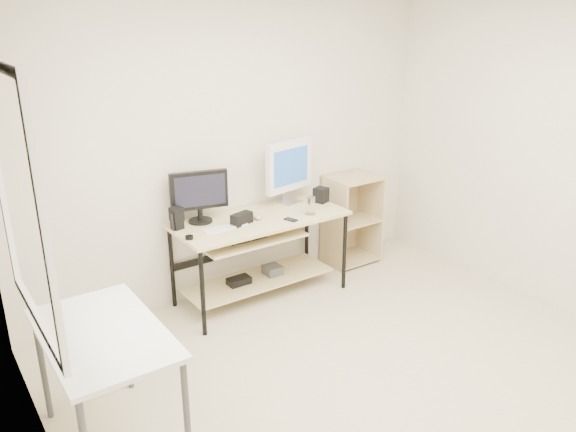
{
  "coord_description": "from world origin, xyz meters",
  "views": [
    {
      "loc": [
        -2.37,
        -2.16,
        2.37
      ],
      "look_at": [
        0.04,
        1.3,
        0.86
      ],
      "focal_mm": 35.0,
      "sensor_mm": 36.0,
      "label": 1
    }
  ],
  "objects_px": {
    "shelf_unit": "(349,219)",
    "black_monitor": "(199,193)",
    "desk": "(258,241)",
    "white_imac": "(289,168)",
    "side_table": "(104,344)",
    "audio_controller": "(176,221)"
  },
  "relations": [
    {
      "from": "audio_controller",
      "to": "black_monitor",
      "type": "bearing_deg",
      "value": 7.23
    },
    {
      "from": "desk",
      "to": "side_table",
      "type": "relative_size",
      "value": 1.5
    },
    {
      "from": "shelf_unit",
      "to": "black_monitor",
      "type": "height_order",
      "value": "black_monitor"
    },
    {
      "from": "desk",
      "to": "side_table",
      "type": "distance_m",
      "value": 1.97
    },
    {
      "from": "desk",
      "to": "audio_controller",
      "type": "bearing_deg",
      "value": 168.7
    },
    {
      "from": "side_table",
      "to": "audio_controller",
      "type": "relative_size",
      "value": 6.82
    },
    {
      "from": "side_table",
      "to": "audio_controller",
      "type": "bearing_deg",
      "value": 50.75
    },
    {
      "from": "side_table",
      "to": "white_imac",
      "type": "xyz_separation_m",
      "value": [
        2.11,
        1.24,
        0.41
      ]
    },
    {
      "from": "white_imac",
      "to": "side_table",
      "type": "bearing_deg",
      "value": -161.0
    },
    {
      "from": "desk",
      "to": "side_table",
      "type": "xyz_separation_m",
      "value": [
        -1.65,
        -1.06,
        0.13
      ]
    },
    {
      "from": "desk",
      "to": "white_imac",
      "type": "relative_size",
      "value": 2.6
    },
    {
      "from": "audio_controller",
      "to": "white_imac",
      "type": "bearing_deg",
      "value": -2.45
    },
    {
      "from": "black_monitor",
      "to": "audio_controller",
      "type": "distance_m",
      "value": 0.3
    },
    {
      "from": "desk",
      "to": "black_monitor",
      "type": "bearing_deg",
      "value": 157.22
    },
    {
      "from": "desk",
      "to": "black_monitor",
      "type": "height_order",
      "value": "black_monitor"
    },
    {
      "from": "black_monitor",
      "to": "audio_controller",
      "type": "xyz_separation_m",
      "value": [
        -0.24,
        -0.05,
        -0.18
      ]
    },
    {
      "from": "desk",
      "to": "white_imac",
      "type": "xyz_separation_m",
      "value": [
        0.45,
        0.18,
        0.54
      ]
    },
    {
      "from": "side_table",
      "to": "white_imac",
      "type": "bearing_deg",
      "value": 30.4
    },
    {
      "from": "black_monitor",
      "to": "audio_controller",
      "type": "bearing_deg",
      "value": -155.22
    },
    {
      "from": "white_imac",
      "to": "audio_controller",
      "type": "relative_size",
      "value": 3.94
    },
    {
      "from": "desk",
      "to": "audio_controller",
      "type": "xyz_separation_m",
      "value": [
        -0.68,
        0.14,
        0.28
      ]
    },
    {
      "from": "side_table",
      "to": "audio_controller",
      "type": "distance_m",
      "value": 1.55
    }
  ]
}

